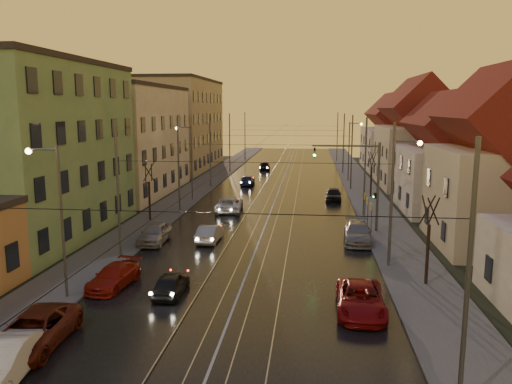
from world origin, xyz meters
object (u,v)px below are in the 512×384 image
(street_lamp_1, at_px, (397,188))
(driving_car_1, at_px, (210,233))
(street_lamp_0, at_px, (55,207))
(parked_left_3, at_px, (155,233))
(street_lamp_2, at_px, (189,155))
(driving_car_0, at_px, (171,283))
(parked_left_0, at_px, (3,363))
(traffic_light_mast, at_px, (365,175))
(street_lamp_3, at_px, (351,145))
(parked_left_2, at_px, (114,276))
(driving_car_4, at_px, (265,166))
(parked_right_2, at_px, (333,194))
(driving_car_2, at_px, (229,204))
(parked_left_1, at_px, (34,331))
(parked_right_0, at_px, (360,299))
(driving_car_3, at_px, (247,181))
(parked_right_1, at_px, (358,233))

(street_lamp_1, xyz_separation_m, driving_car_1, (-12.76, 3.96, -4.24))
(street_lamp_0, height_order, parked_left_3, street_lamp_0)
(street_lamp_1, xyz_separation_m, street_lamp_2, (-18.21, 20.00, 0.00))
(driving_car_0, height_order, parked_left_3, parked_left_3)
(parked_left_0, bearing_deg, driving_car_1, 72.05)
(street_lamp_0, relative_size, traffic_light_mast, 1.11)
(street_lamp_3, bearing_deg, parked_left_2, -111.04)
(driving_car_0, bearing_deg, parked_left_0, 67.09)
(street_lamp_3, bearing_deg, driving_car_4, 138.51)
(street_lamp_0, bearing_deg, parked_right_2, 62.61)
(traffic_light_mast, bearing_deg, parked_left_3, -162.66)
(street_lamp_2, bearing_deg, driving_car_2, -44.92)
(parked_left_1, bearing_deg, parked_left_2, 83.51)
(street_lamp_2, xyz_separation_m, parked_left_0, (1.82, -35.79, -4.16))
(driving_car_2, distance_m, parked_left_2, 21.09)
(driving_car_4, xyz_separation_m, parked_left_3, (-4.10, -44.02, 0.04))
(parked_left_3, bearing_deg, traffic_light_mast, 16.28)
(street_lamp_1, bearing_deg, traffic_light_mast, 97.91)
(parked_left_1, bearing_deg, driving_car_4, 84.00)
(street_lamp_1, height_order, street_lamp_3, same)
(driving_car_0, xyz_separation_m, parked_left_1, (-4.00, -6.46, 0.10))
(street_lamp_2, xyz_separation_m, traffic_light_mast, (17.10, -12.00, -0.29))
(driving_car_1, xyz_separation_m, driving_car_2, (-0.30, 10.90, 0.06))
(street_lamp_1, relative_size, driving_car_2, 1.57)
(parked_left_2, bearing_deg, parked_right_2, 71.25)
(street_lamp_0, distance_m, parked_left_3, 11.97)
(driving_car_2, relative_size, parked_right_0, 1.04)
(driving_car_4, xyz_separation_m, parked_right_0, (9.70, -55.27, -0.02))
(driving_car_2, relative_size, parked_left_0, 1.16)
(driving_car_3, height_order, parked_left_0, parked_left_0)
(street_lamp_1, height_order, parked_left_1, street_lamp_1)
(street_lamp_0, bearing_deg, parked_right_1, 38.25)
(street_lamp_2, height_order, street_lamp_3, same)
(parked_left_1, xyz_separation_m, parked_right_0, (13.80, 5.07, -0.03))
(parked_right_2, bearing_deg, parked_left_1, -109.88)
(street_lamp_1, relative_size, driving_car_0, 2.23)
(street_lamp_3, distance_m, parked_right_0, 44.41)
(street_lamp_0, height_order, street_lamp_2, same)
(driving_car_1, distance_m, parked_right_0, 15.59)
(street_lamp_3, height_order, parked_left_1, street_lamp_3)
(driving_car_0, relative_size, parked_left_3, 0.82)
(street_lamp_3, xyz_separation_m, parked_right_0, (-2.90, -44.12, -4.20))
(street_lamp_1, distance_m, parked_right_0, 9.59)
(parked_right_0, bearing_deg, driving_car_1, 130.93)
(parked_left_2, xyz_separation_m, parked_right_1, (14.30, 10.90, 0.10))
(driving_car_1, distance_m, parked_right_1, 10.95)
(driving_car_1, height_order, parked_right_0, parked_right_0)
(traffic_light_mast, height_order, parked_left_3, traffic_light_mast)
(street_lamp_3, bearing_deg, parked_left_0, -107.56)
(parked_left_2, bearing_deg, street_lamp_1, 27.33)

